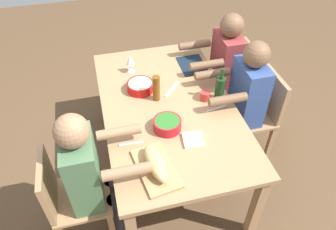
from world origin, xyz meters
TOP-DOWN VIEW (x-y plane):
  - ground_plane at (0.00, 0.00)m, footprint 8.00×8.00m
  - dining_table at (0.00, 0.00)m, footprint 1.74×1.03m
  - chair_far_left at (-0.48, 0.83)m, footprint 0.40×0.40m
  - diner_far_left at (-0.48, 0.65)m, footprint 0.41×0.53m
  - chair_near_center at (0.00, -0.83)m, footprint 0.40×0.40m
  - diner_near_center at (0.00, -0.65)m, footprint 0.41×0.53m
  - chair_near_right at (0.48, -0.83)m, footprint 0.40×0.40m
  - diner_near_right at (0.48, -0.65)m, footprint 0.41×0.53m
  - serving_bowl_pasta at (0.24, 0.18)m, footprint 0.22×0.22m
  - serving_bowl_greens at (-0.25, 0.07)m, footprint 0.20×0.20m
  - cutting_board at (-0.60, 0.23)m, footprint 0.43×0.28m
  - bread_loaf at (-0.60, 0.23)m, footprint 0.33×0.16m
  - wine_bottle at (-0.03, -0.41)m, footprint 0.08×0.08m
  - beer_bottle at (0.09, 0.07)m, footprint 0.06×0.06m
  - wine_glass at (0.52, 0.21)m, footprint 0.08×0.08m
  - fork_far_left at (-0.34, 0.35)m, footprint 0.02×0.17m
  - cup_near_center at (-0.01, -0.30)m, footprint 0.08×0.08m
  - fork_near_center at (-0.14, -0.35)m, footprint 0.04×0.17m
  - placemat_near_right at (0.48, -0.35)m, footprint 0.32×0.23m
  - carving_knife at (0.18, -0.08)m, footprint 0.19×0.17m
  - napkin_stack at (-0.42, -0.07)m, footprint 0.15×0.15m

SIDE VIEW (x-z plane):
  - ground_plane at x=0.00m, z-range 0.00..0.00m
  - chair_far_left at x=-0.48m, z-range 0.06..0.91m
  - chair_near_center at x=0.00m, z-range 0.06..0.91m
  - chair_near_right at x=0.48m, z-range 0.06..0.91m
  - dining_table at x=0.00m, z-range 0.29..1.03m
  - diner_far_left at x=-0.48m, z-range 0.10..1.30m
  - diner_near_center at x=0.00m, z-range 0.10..1.30m
  - diner_near_right at x=0.48m, z-range 0.10..1.30m
  - placemat_near_right at x=0.48m, z-range 0.74..0.75m
  - fork_far_left at x=-0.34m, z-range 0.74..0.75m
  - fork_near_center at x=-0.14m, z-range 0.74..0.75m
  - carving_knife at x=0.18m, z-range 0.74..0.75m
  - cutting_board at x=-0.60m, z-range 0.74..0.76m
  - napkin_stack at x=-0.42m, z-range 0.74..0.76m
  - cup_near_center at x=-0.01m, z-range 0.74..0.82m
  - serving_bowl_pasta at x=0.24m, z-range 0.75..0.82m
  - serving_bowl_greens at x=-0.25m, z-range 0.75..0.83m
  - bread_loaf at x=-0.60m, z-range 0.76..0.85m
  - wine_bottle at x=-0.03m, z-range 0.70..0.99m
  - beer_bottle at x=0.09m, z-range 0.74..0.96m
  - wine_glass at x=0.52m, z-range 0.77..0.94m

